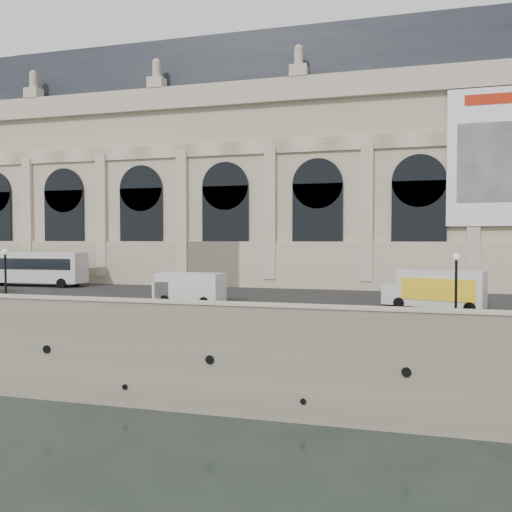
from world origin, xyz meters
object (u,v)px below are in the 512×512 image
at_px(bus_left, 30,267).
at_px(box_truck, 435,289).
at_px(van_c, 186,288).
at_px(lamp_right, 456,289).
at_px(lamp_left, 6,279).

height_order(bus_left, box_truck, bus_left).
distance_m(bus_left, box_truck, 42.57).
distance_m(bus_left, van_c, 24.53).
xyz_separation_m(box_truck, lamp_right, (0.50, -7.19, 0.72)).
height_order(box_truck, lamp_left, lamp_left).
xyz_separation_m(bus_left, box_truck, (41.90, -7.51, -0.66)).
bearing_deg(lamp_left, lamp_right, 1.24).
xyz_separation_m(bus_left, lamp_right, (42.41, -14.70, 0.06)).
bearing_deg(van_c, lamp_left, -154.68).
height_order(lamp_left, lamp_right, lamp_left).
xyz_separation_m(van_c, lamp_right, (19.83, -5.14, 0.91)).
relative_size(box_truck, lamp_right, 1.73).
xyz_separation_m(van_c, box_truck, (19.33, 2.06, 0.19)).
distance_m(bus_left, lamp_left, 18.49).
relative_size(bus_left, lamp_right, 2.95).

